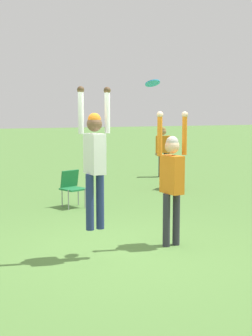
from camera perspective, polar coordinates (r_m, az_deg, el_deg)
name	(u,v)px	position (r m, az deg, el deg)	size (l,w,h in m)	color
ground_plane	(122,252)	(7.47, -0.45, -10.23)	(120.00, 120.00, 0.00)	#56843D
person_jumping	(95,155)	(6.88, -3.85, 1.61)	(0.52, 0.38, 2.11)	navy
person_defending	(172,175)	(7.62, 5.61, -0.86)	(0.58, 0.43, 2.20)	#2D2D38
frisbee	(153,83)	(7.24, 3.25, 10.28)	(0.23, 0.22, 0.10)	#2D9EDB
camping_chair_1	(170,172)	(13.45, 5.37, -0.48)	(0.64, 0.72, 0.88)	gray
camping_chair_2	(72,185)	(10.95, -6.62, -2.08)	(0.60, 0.64, 0.85)	gray
person_spectator_near	(163,147)	(16.02, 4.52, 2.58)	(0.59, 0.42, 1.71)	#2D2D38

